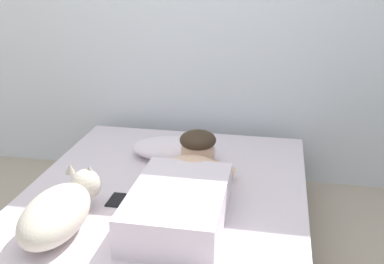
{
  "coord_description": "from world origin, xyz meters",
  "views": [
    {
      "loc": [
        0.57,
        -1.73,
        1.53
      ],
      "look_at": [
        0.12,
        0.62,
        0.62
      ],
      "focal_mm": 43.55,
      "sensor_mm": 36.0,
      "label": 1
    }
  ],
  "objects_px": {
    "pillow": "(174,149)",
    "cell_phone": "(116,200)",
    "bed": "(163,227)",
    "person_lying": "(185,189)",
    "dog": "(60,211)",
    "coffee_cup": "(189,163)"
  },
  "relations": [
    {
      "from": "pillow",
      "to": "dog",
      "type": "bearing_deg",
      "value": -109.54
    },
    {
      "from": "dog",
      "to": "coffee_cup",
      "type": "height_order",
      "value": "dog"
    },
    {
      "from": "person_lying",
      "to": "cell_phone",
      "type": "xyz_separation_m",
      "value": [
        -0.36,
        0.01,
        -0.1
      ]
    },
    {
      "from": "pillow",
      "to": "coffee_cup",
      "type": "bearing_deg",
      "value": -50.49
    },
    {
      "from": "bed",
      "to": "dog",
      "type": "relative_size",
      "value": 3.36
    },
    {
      "from": "person_lying",
      "to": "dog",
      "type": "relative_size",
      "value": 1.6
    },
    {
      "from": "dog",
      "to": "coffee_cup",
      "type": "bearing_deg",
      "value": 59.6
    },
    {
      "from": "cell_phone",
      "to": "coffee_cup",
      "type": "bearing_deg",
      "value": 56.4
    },
    {
      "from": "cell_phone",
      "to": "dog",
      "type": "bearing_deg",
      "value": -115.46
    },
    {
      "from": "coffee_cup",
      "to": "cell_phone",
      "type": "distance_m",
      "value": 0.53
    },
    {
      "from": "bed",
      "to": "coffee_cup",
      "type": "bearing_deg",
      "value": 78.07
    },
    {
      "from": "coffee_cup",
      "to": "cell_phone",
      "type": "relative_size",
      "value": 0.89
    },
    {
      "from": "person_lying",
      "to": "dog",
      "type": "distance_m",
      "value": 0.59
    },
    {
      "from": "cell_phone",
      "to": "person_lying",
      "type": "bearing_deg",
      "value": -1.81
    },
    {
      "from": "bed",
      "to": "pillow",
      "type": "relative_size",
      "value": 3.71
    },
    {
      "from": "dog",
      "to": "cell_phone",
      "type": "distance_m",
      "value": 0.36
    },
    {
      "from": "bed",
      "to": "pillow",
      "type": "distance_m",
      "value": 0.55
    },
    {
      "from": "bed",
      "to": "cell_phone",
      "type": "bearing_deg",
      "value": -156.28
    },
    {
      "from": "pillow",
      "to": "dog",
      "type": "relative_size",
      "value": 0.9
    },
    {
      "from": "pillow",
      "to": "cell_phone",
      "type": "height_order",
      "value": "pillow"
    },
    {
      "from": "bed",
      "to": "person_lying",
      "type": "distance_m",
      "value": 0.34
    },
    {
      "from": "bed",
      "to": "cell_phone",
      "type": "xyz_separation_m",
      "value": [
        -0.22,
        -0.1,
        0.19
      ]
    }
  ]
}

